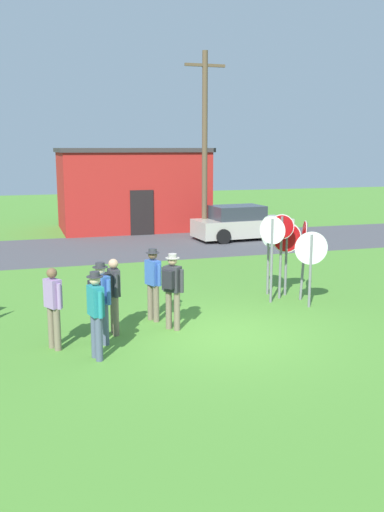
{
  "coord_description": "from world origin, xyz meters",
  "views": [
    {
      "loc": [
        -4.07,
        -11.14,
        4.04
      ],
      "look_at": [
        0.18,
        2.52,
        1.3
      ],
      "focal_mm": 39.83,
      "sensor_mm": 36.0,
      "label": 1
    }
  ],
  "objects": [
    {
      "name": "ground_plane",
      "position": [
        0.0,
        0.0,
        0.0
      ],
      "size": [
        80.0,
        80.0,
        0.0
      ],
      "primitive_type": "plane",
      "color": "#518E33"
    },
    {
      "name": "street_asphalt",
      "position": [
        0.0,
        11.63,
        0.0
      ],
      "size": [
        60.0,
        6.4,
        0.01
      ],
      "primitive_type": "cube",
      "color": "#4C4C51",
      "rests_on": "ground"
    },
    {
      "name": "building_background",
      "position": [
        1.53,
        16.95,
        2.01
      ],
      "size": [
        7.23,
        4.65,
        4.02
      ],
      "color": "#B2231E",
      "rests_on": "ground"
    },
    {
      "name": "utility_pole",
      "position": [
        3.97,
        12.81,
        4.23
      ],
      "size": [
        1.8,
        0.24,
        8.09
      ],
      "color": "brown",
      "rests_on": "ground"
    },
    {
      "name": "parked_car_on_street",
      "position": [
        5.49,
        12.21,
        0.69
      ],
      "size": [
        4.42,
        2.25,
        1.51
      ],
      "color": "#B7B2A3",
      "rests_on": "ground"
    },
    {
      "name": "stop_sign_rear_right",
      "position": [
        3.17,
        2.12,
        1.45
      ],
      "size": [
        0.27,
        0.63,
        2.15
      ],
      "color": "slate",
      "rests_on": "ground"
    },
    {
      "name": "stop_sign_rear_left",
      "position": [
        2.53,
        2.95,
        1.51
      ],
      "size": [
        0.13,
        0.85,
        2.2
      ],
      "color": "slate",
      "rests_on": "ground"
    },
    {
      "name": "stop_sign_low_front",
      "position": [
        2.96,
        2.71,
        1.39
      ],
      "size": [
        0.83,
        0.14,
        2.04
      ],
      "color": "slate",
      "rests_on": "ground"
    },
    {
      "name": "stop_sign_nearest",
      "position": [
        3.0,
        1.44,
        1.34
      ],
      "size": [
        0.82,
        0.22,
        1.96
      ],
      "color": "slate",
      "rests_on": "ground"
    },
    {
      "name": "stop_sign_far_back",
      "position": [
        2.63,
        2.39,
        1.55
      ],
      "size": [
        0.66,
        0.24,
        2.31
      ],
      "color": "slate",
      "rests_on": "ground"
    },
    {
      "name": "stop_sign_leaning_right",
      "position": [
        2.25,
        2.15,
        1.56
      ],
      "size": [
        0.47,
        0.57,
        2.29
      ],
      "color": "slate",
      "rests_on": "ground"
    },
    {
      "name": "person_in_teal",
      "position": [
        -3.46,
        0.21,
        0.95
      ],
      "size": [
        0.36,
        0.52,
        1.69
      ],
      "color": "#7A6B56",
      "rests_on": "ground"
    },
    {
      "name": "person_near_signs",
      "position": [
        -2.72,
        -0.61,
        0.98
      ],
      "size": [
        0.32,
        0.56,
        1.74
      ],
      "color": "#4C5670",
      "rests_on": "ground"
    },
    {
      "name": "person_holding_notes",
      "position": [
        -2.16,
        0.77,
        0.98
      ],
      "size": [
        0.36,
        0.57,
        1.69
      ],
      "color": "#7A6B56",
      "rests_on": "ground"
    },
    {
      "name": "person_in_dark_shirt",
      "position": [
        -2.51,
        0.22,
        1.01
      ],
      "size": [
        0.46,
        0.49,
        1.74
      ],
      "color": "#4C5670",
      "rests_on": "ground"
    },
    {
      "name": "person_in_blue",
      "position": [
        -0.85,
        0.7,
        1.01
      ],
      "size": [
        0.47,
        0.48,
        1.74
      ],
      "color": "#7A6B56",
      "rests_on": "ground"
    },
    {
      "name": "person_on_left",
      "position": [
        -1.1,
        1.49,
        0.98
      ],
      "size": [
        0.35,
        0.53,
        1.74
      ],
      "color": "#7A6B56",
      "rests_on": "ground"
    }
  ]
}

